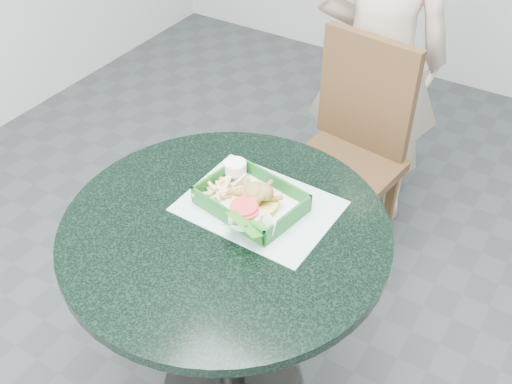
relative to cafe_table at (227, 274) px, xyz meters
The scene contains 9 objects.
cafe_table is the anchor object (origin of this frame).
dining_chair 0.85m from the cafe_table, 89.81° to the left, with size 0.39×0.39×0.93m.
diner_person 1.14m from the cafe_table, 91.73° to the left, with size 0.55×0.36×1.50m, color beige.
placemat 0.21m from the cafe_table, 71.57° to the left, with size 0.41×0.31×0.00m, color #A6CCC5.
food_basket 0.21m from the cafe_table, 78.19° to the left, with size 0.27×0.19×0.05m.
crab_sandwich 0.24m from the cafe_table, 69.17° to the left, with size 0.13×0.13×0.08m.
fries_pile 0.23m from the cafe_table, 135.79° to the left, with size 0.10×0.11×0.04m, color #EAC780, non-canonical shape.
sauce_ramekin 0.29m from the cafe_table, 120.69° to the left, with size 0.06×0.06×0.04m.
garnish_cup 0.22m from the cafe_table, 21.73° to the left, with size 0.13×0.13×0.05m.
Camera 1 is at (0.68, -0.95, 1.86)m, focal length 42.00 mm.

